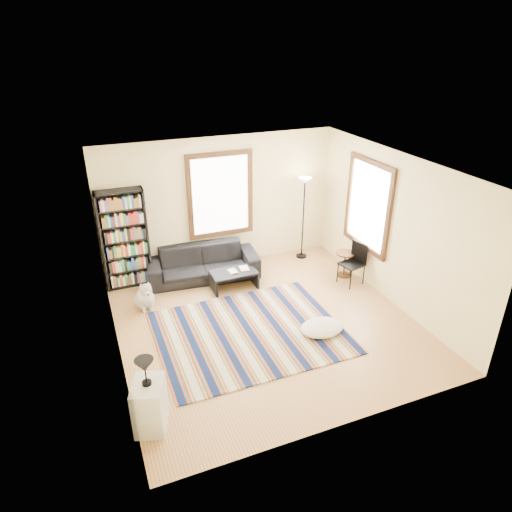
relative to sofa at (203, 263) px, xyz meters
name	(u,v)px	position (x,y,z in m)	size (l,w,h in m)	color
floor	(267,326)	(0.56, -2.05, -0.38)	(5.00, 5.00, 0.10)	tan
ceiling	(269,165)	(0.56, -2.05, 2.52)	(5.00, 5.00, 0.10)	white
wall_back	(219,203)	(0.56, 0.50, 1.07)	(5.00, 0.10, 2.80)	#FFF1AB
wall_front	(354,340)	(0.56, -4.60, 1.07)	(5.00, 0.10, 2.80)	#FFF1AB
wall_left	(105,281)	(-1.99, -2.05, 1.07)	(0.10, 5.00, 2.80)	#FFF1AB
wall_right	(396,229)	(3.11, -2.05, 1.07)	(0.10, 5.00, 2.80)	#FFF1AB
window_back	(220,195)	(0.56, 0.42, 1.27)	(1.20, 0.06, 1.60)	white
window_right	(368,205)	(3.03, -1.25, 1.27)	(0.06, 1.20, 1.60)	white
rug	(250,332)	(0.19, -2.19, -0.32)	(3.12, 2.49, 0.02)	#0D1B43
sofa	(203,263)	(0.00, 0.00, 0.00)	(2.27, 0.89, 0.66)	black
bookshelf	(125,239)	(-1.46, 0.27, 0.67)	(0.90, 0.30, 2.00)	black
coffee_table	(234,280)	(0.45, -0.65, -0.15)	(0.90, 0.50, 0.36)	black
book_a	(229,272)	(0.35, -0.65, 0.04)	(0.21, 0.16, 0.02)	beige
book_b	(240,269)	(0.60, -0.60, 0.04)	(0.17, 0.24, 0.02)	beige
floor_cushion	(322,327)	(1.33, -2.64, -0.24)	(0.76, 0.57, 0.19)	silver
floor_lamp	(303,219)	(2.35, 0.10, 0.60)	(0.30, 0.30, 1.86)	black
side_table	(345,264)	(2.76, -1.04, -0.06)	(0.40, 0.40, 0.54)	#452811
folding_chair	(352,264)	(2.71, -1.36, 0.10)	(0.42, 0.40, 0.86)	black
white_cabinet	(150,405)	(-1.74, -3.63, 0.02)	(0.38, 0.50, 0.70)	silver
table_lamp	(145,372)	(-1.74, -3.63, 0.56)	(0.24, 0.24, 0.38)	black
dog	(144,294)	(-1.33, -0.71, -0.04)	(0.42, 0.58, 0.58)	silver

